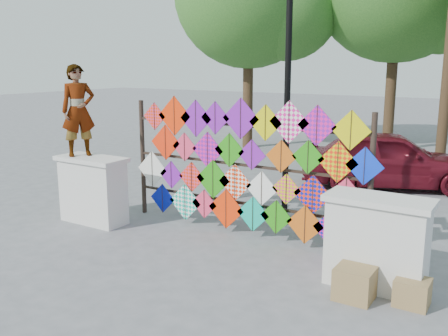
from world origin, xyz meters
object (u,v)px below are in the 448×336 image
(vendor_woman, at_px, (78,111))
(lamppost, at_px, (288,81))
(sedan, at_px, (389,159))
(kite_rack, at_px, (244,168))

(vendor_woman, relative_size, lamppost, 0.39)
(lamppost, bearing_deg, vendor_woman, -146.12)
(sedan, bearing_deg, vendor_woman, 121.24)
(lamppost, bearing_deg, kite_rack, -99.33)
(vendor_woman, bearing_deg, lamppost, -26.04)
(kite_rack, relative_size, sedan, 1.19)
(kite_rack, height_order, lamppost, lamppost)
(kite_rack, distance_m, lamppost, 1.96)
(vendor_woman, height_order, lamppost, lamppost)
(sedan, xyz_separation_m, lamppost, (-1.09, -3.63, 1.98))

